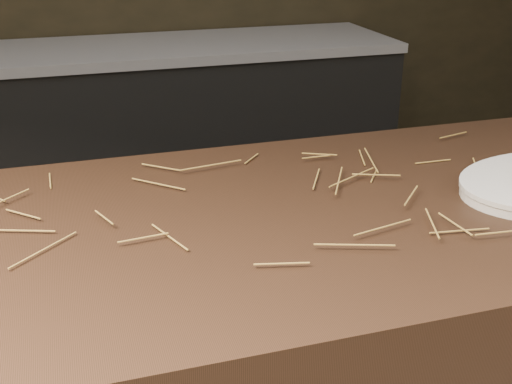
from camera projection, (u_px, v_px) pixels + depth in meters
back_counter at (192, 133)px, 2.98m from camera, size 1.82×0.62×0.84m
straw_bedding at (234, 214)px, 1.05m from camera, size 1.40×0.60×0.02m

